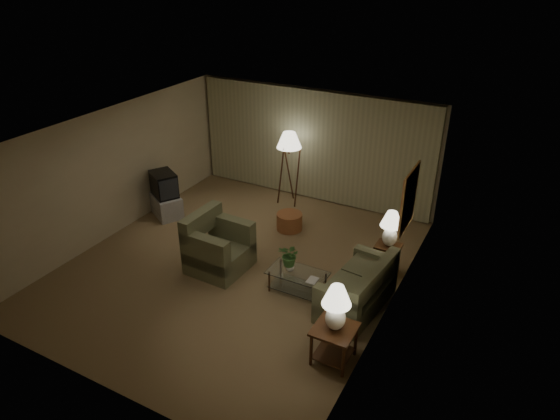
{
  "coord_description": "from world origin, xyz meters",
  "views": [
    {
      "loc": [
        4.6,
        -6.82,
        5.44
      ],
      "look_at": [
        0.63,
        0.6,
        1.08
      ],
      "focal_mm": 32.0,
      "sensor_mm": 36.0,
      "label": 1
    }
  ],
  "objects_px": {
    "coffee_table": "(297,279)",
    "crt_tv": "(164,184)",
    "armchair": "(219,248)",
    "floor_lamp": "(289,167)",
    "ottoman": "(289,221)",
    "vase": "(290,267)",
    "sofa": "(357,289)",
    "tv_cabinet": "(166,205)",
    "side_table_near": "(334,338)",
    "side_table_far": "(388,255)",
    "table_lamp_far": "(391,226)",
    "table_lamp_near": "(336,304)"
  },
  "relations": [
    {
      "from": "vase",
      "to": "floor_lamp",
      "type": "bearing_deg",
      "value": 117.58
    },
    {
      "from": "side_table_near",
      "to": "crt_tv",
      "type": "bearing_deg",
      "value": 154.49
    },
    {
      "from": "vase",
      "to": "crt_tv",
      "type": "bearing_deg",
      "value": 162.19
    },
    {
      "from": "sofa",
      "to": "armchair",
      "type": "distance_m",
      "value": 2.72
    },
    {
      "from": "armchair",
      "to": "side_table_near",
      "type": "distance_m",
      "value": 3.12
    },
    {
      "from": "sofa",
      "to": "side_table_near",
      "type": "height_order",
      "value": "sofa"
    },
    {
      "from": "armchair",
      "to": "table_lamp_far",
      "type": "xyz_separation_m",
      "value": [
        2.87,
        1.37,
        0.57
      ]
    },
    {
      "from": "coffee_table",
      "to": "side_table_near",
      "type": "bearing_deg",
      "value": -45.78
    },
    {
      "from": "table_lamp_far",
      "to": "tv_cabinet",
      "type": "distance_m",
      "value": 5.26
    },
    {
      "from": "armchair",
      "to": "floor_lamp",
      "type": "xyz_separation_m",
      "value": [
        -0.13,
        3.14,
        0.49
      ]
    },
    {
      "from": "floor_lamp",
      "to": "sofa",
      "type": "bearing_deg",
      "value": -46.71
    },
    {
      "from": "sofa",
      "to": "crt_tv",
      "type": "distance_m",
      "value": 5.19
    },
    {
      "from": "table_lamp_near",
      "to": "coffee_table",
      "type": "distance_m",
      "value": 1.9
    },
    {
      "from": "table_lamp_near",
      "to": "tv_cabinet",
      "type": "bearing_deg",
      "value": 154.49
    },
    {
      "from": "side_table_far",
      "to": "sofa",
      "type": "bearing_deg",
      "value": -96.84
    },
    {
      "from": "side_table_near",
      "to": "table_lamp_far",
      "type": "bearing_deg",
      "value": 90.0
    },
    {
      "from": "crt_tv",
      "to": "floor_lamp",
      "type": "bearing_deg",
      "value": 71.37
    },
    {
      "from": "coffee_table",
      "to": "sofa",
      "type": "bearing_deg",
      "value": 5.36
    },
    {
      "from": "armchair",
      "to": "tv_cabinet",
      "type": "xyz_separation_m",
      "value": [
        -2.33,
        1.25,
        -0.2
      ]
    },
    {
      "from": "crt_tv",
      "to": "table_lamp_far",
      "type": "bearing_deg",
      "value": 32.03
    },
    {
      "from": "ottoman",
      "to": "armchair",
      "type": "bearing_deg",
      "value": -103.52
    },
    {
      "from": "armchair",
      "to": "vase",
      "type": "relative_size",
      "value": 7.23
    },
    {
      "from": "ottoman",
      "to": "side_table_far",
      "type": "bearing_deg",
      "value": -14.61
    },
    {
      "from": "table_lamp_near",
      "to": "sofa",
      "type": "bearing_deg",
      "value": 96.34
    },
    {
      "from": "ottoman",
      "to": "vase",
      "type": "distance_m",
      "value": 2.24
    },
    {
      "from": "armchair",
      "to": "table_lamp_near",
      "type": "distance_m",
      "value": 3.17
    },
    {
      "from": "table_lamp_far",
      "to": "vase",
      "type": "height_order",
      "value": "table_lamp_far"
    },
    {
      "from": "sofa",
      "to": "armchair",
      "type": "relative_size",
      "value": 1.58
    },
    {
      "from": "coffee_table",
      "to": "side_table_far",
      "type": "bearing_deg",
      "value": 47.98
    },
    {
      "from": "tv_cabinet",
      "to": "vase",
      "type": "distance_m",
      "value": 4.03
    },
    {
      "from": "armchair",
      "to": "tv_cabinet",
      "type": "height_order",
      "value": "armchair"
    },
    {
      "from": "vase",
      "to": "side_table_far",
      "type": "bearing_deg",
      "value": 44.65
    },
    {
      "from": "table_lamp_far",
      "to": "coffee_table",
      "type": "height_order",
      "value": "table_lamp_far"
    },
    {
      "from": "armchair",
      "to": "table_lamp_near",
      "type": "relative_size",
      "value": 1.54
    },
    {
      "from": "coffee_table",
      "to": "ottoman",
      "type": "height_order",
      "value": "coffee_table"
    },
    {
      "from": "armchair",
      "to": "table_lamp_far",
      "type": "relative_size",
      "value": 1.62
    },
    {
      "from": "table_lamp_far",
      "to": "table_lamp_near",
      "type": "bearing_deg",
      "value": -90.0
    },
    {
      "from": "ottoman",
      "to": "sofa",
      "type": "bearing_deg",
      "value": -39.92
    },
    {
      "from": "side_table_far",
      "to": "table_lamp_far",
      "type": "bearing_deg",
      "value": 0.0
    },
    {
      "from": "table_lamp_far",
      "to": "ottoman",
      "type": "height_order",
      "value": "table_lamp_far"
    },
    {
      "from": "sofa",
      "to": "tv_cabinet",
      "type": "bearing_deg",
      "value": -96.06
    },
    {
      "from": "side_table_far",
      "to": "crt_tv",
      "type": "relative_size",
      "value": 0.75
    },
    {
      "from": "sofa",
      "to": "tv_cabinet",
      "type": "xyz_separation_m",
      "value": [
        -5.05,
        1.13,
        -0.11
      ]
    },
    {
      "from": "table_lamp_near",
      "to": "floor_lamp",
      "type": "relative_size",
      "value": 0.41
    },
    {
      "from": "crt_tv",
      "to": "ottoman",
      "type": "height_order",
      "value": "crt_tv"
    },
    {
      "from": "coffee_table",
      "to": "crt_tv",
      "type": "height_order",
      "value": "crt_tv"
    },
    {
      "from": "table_lamp_far",
      "to": "ottoman",
      "type": "relative_size",
      "value": 1.25
    },
    {
      "from": "armchair",
      "to": "side_table_near",
      "type": "bearing_deg",
      "value": -111.19
    },
    {
      "from": "armchair",
      "to": "vase",
      "type": "xyz_separation_m",
      "value": [
        1.5,
        0.02,
        0.05
      ]
    },
    {
      "from": "table_lamp_near",
      "to": "floor_lamp",
      "type": "bearing_deg",
      "value": 124.43
    }
  ]
}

